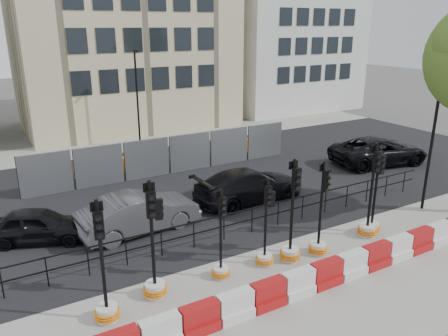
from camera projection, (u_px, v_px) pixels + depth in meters
ground at (270, 246)px, 15.38m from camera, size 120.00×120.00×0.00m
sidewalk_near at (330, 288)px, 12.90m from camera, size 40.00×6.00×0.02m
road at (186, 185)px, 21.14m from camera, size 40.00×14.00×0.03m
sidewalk_far at (128, 143)px, 28.57m from camera, size 40.00×4.00×0.02m
building_cream at (120, 2)px, 31.63m from camera, size 15.00×10.06×18.00m
building_white at (285, 18)px, 39.01m from camera, size 12.00×9.06×16.00m
kerb_railing at (252, 216)px, 16.15m from camera, size 18.00×0.04×1.00m
heras_fencing at (173, 156)px, 23.57m from camera, size 14.33×1.72×2.00m
lamp_post_far at (137, 96)px, 26.95m from camera, size 0.12×0.56×6.00m
lamp_post_near at (433, 135)px, 17.48m from camera, size 0.12×0.56×6.00m
barrier_row at (326, 274)px, 12.96m from camera, size 13.60×0.50×0.80m
traffic_signal_a at (106, 297)px, 11.31m from camera, size 0.68×0.68×3.44m
traffic_signal_b at (155, 270)px, 12.28m from camera, size 0.70×0.70×3.54m
traffic_signal_c at (221, 260)px, 13.27m from camera, size 0.58×0.58×2.92m
traffic_signal_d at (265, 245)px, 13.96m from camera, size 0.59×0.59×3.00m
traffic_signal_e at (291, 241)px, 14.22m from camera, size 0.69×0.69×3.51m
traffic_signal_f at (320, 233)px, 14.61m from camera, size 0.65×0.65×3.30m
traffic_signal_g at (369, 218)px, 15.87m from camera, size 0.70×0.70×3.54m
traffic_signal_h at (373, 216)px, 16.17m from camera, size 0.65×0.65×3.32m
car_a at (38, 225)px, 15.53m from camera, size 4.12×4.73×1.25m
car_b at (139, 213)px, 16.25m from camera, size 2.54×4.90×1.51m
car_c at (248, 185)px, 19.12m from camera, size 2.42×5.15×1.45m
car_d at (379, 151)px, 24.17m from camera, size 4.38×6.36×1.53m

